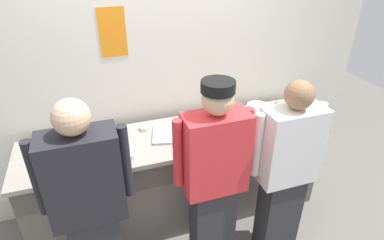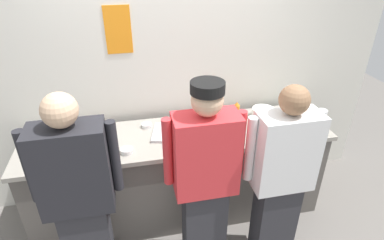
{
  "view_description": "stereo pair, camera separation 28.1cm",
  "coord_description": "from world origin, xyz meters",
  "px_view_note": "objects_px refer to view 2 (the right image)",
  "views": [
    {
      "loc": [
        -0.67,
        -1.98,
        2.44
      ],
      "look_at": [
        0.12,
        0.35,
        1.06
      ],
      "focal_mm": 30.01,
      "sensor_mm": 36.0,
      "label": 1
    },
    {
      "loc": [
        -0.4,
        -2.05,
        2.44
      ],
      "look_at": [
        0.12,
        0.35,
        1.06
      ],
      "focal_mm": 30.01,
      "sensor_mm": 36.0,
      "label": 2
    }
  ],
  "objects_px": {
    "chef_near_left": "(79,197)",
    "ramekin_red_sauce": "(127,151)",
    "ramekin_yellow_sauce": "(64,157)",
    "squeeze_bottle_primary": "(298,121)",
    "chef_far_right": "(281,177)",
    "ramekin_green_sauce": "(147,125)",
    "squeeze_bottle_secondary": "(281,115)",
    "sheet_tray": "(182,133)",
    "chef_center": "(205,179)",
    "plate_stack_front": "(263,113)",
    "mixing_bowl_steel": "(88,139)",
    "chefs_knife": "(229,134)",
    "squeeze_bottle_spare": "(236,111)"
  },
  "relations": [
    {
      "from": "chef_near_left",
      "to": "ramekin_red_sauce",
      "type": "distance_m",
      "value": 0.55
    },
    {
      "from": "ramekin_yellow_sauce",
      "to": "squeeze_bottle_primary",
      "type": "bearing_deg",
      "value": 1.08
    },
    {
      "from": "chef_far_right",
      "to": "ramekin_green_sauce",
      "type": "xyz_separation_m",
      "value": [
        -0.94,
        0.86,
        0.08
      ]
    },
    {
      "from": "squeeze_bottle_secondary",
      "to": "sheet_tray",
      "type": "bearing_deg",
      "value": 178.86
    },
    {
      "from": "sheet_tray",
      "to": "squeeze_bottle_secondary",
      "type": "distance_m",
      "value": 0.94
    },
    {
      "from": "chef_center",
      "to": "ramekin_yellow_sauce",
      "type": "distance_m",
      "value": 1.13
    },
    {
      "from": "chef_center",
      "to": "squeeze_bottle_primary",
      "type": "distance_m",
      "value": 1.1
    },
    {
      "from": "chef_far_right",
      "to": "squeeze_bottle_primary",
      "type": "xyz_separation_m",
      "value": [
        0.4,
        0.53,
        0.15
      ]
    },
    {
      "from": "chef_near_left",
      "to": "squeeze_bottle_primary",
      "type": "bearing_deg",
      "value": 14.28
    },
    {
      "from": "plate_stack_front",
      "to": "chef_near_left",
      "type": "bearing_deg",
      "value": -155.56
    },
    {
      "from": "chef_center",
      "to": "mixing_bowl_steel",
      "type": "relative_size",
      "value": 4.86
    },
    {
      "from": "plate_stack_front",
      "to": "ramekin_green_sauce",
      "type": "height_order",
      "value": "plate_stack_front"
    },
    {
      "from": "chef_far_right",
      "to": "ramekin_green_sauce",
      "type": "bearing_deg",
      "value": 137.48
    },
    {
      "from": "plate_stack_front",
      "to": "ramekin_red_sauce",
      "type": "distance_m",
      "value": 1.37
    },
    {
      "from": "ramekin_green_sauce",
      "to": "ramekin_yellow_sauce",
      "type": "height_order",
      "value": "ramekin_yellow_sauce"
    },
    {
      "from": "chefs_knife",
      "to": "ramekin_green_sauce",
      "type": "bearing_deg",
      "value": 158.27
    },
    {
      "from": "plate_stack_front",
      "to": "sheet_tray",
      "type": "xyz_separation_m",
      "value": [
        -0.83,
        -0.13,
        -0.04
      ]
    },
    {
      "from": "plate_stack_front",
      "to": "squeeze_bottle_spare",
      "type": "relative_size",
      "value": 1.17
    },
    {
      "from": "squeeze_bottle_primary",
      "to": "plate_stack_front",
      "type": "bearing_deg",
      "value": 128.12
    },
    {
      "from": "squeeze_bottle_secondary",
      "to": "squeeze_bottle_primary",
      "type": "bearing_deg",
      "value": -47.78
    },
    {
      "from": "sheet_tray",
      "to": "squeeze_bottle_spare",
      "type": "height_order",
      "value": "squeeze_bottle_spare"
    },
    {
      "from": "ramekin_green_sauce",
      "to": "squeeze_bottle_primary",
      "type": "bearing_deg",
      "value": -13.89
    },
    {
      "from": "chef_center",
      "to": "chef_far_right",
      "type": "xyz_separation_m",
      "value": [
        0.59,
        -0.06,
        -0.04
      ]
    },
    {
      "from": "plate_stack_front",
      "to": "chefs_knife",
      "type": "height_order",
      "value": "plate_stack_front"
    },
    {
      "from": "squeeze_bottle_primary",
      "to": "ramekin_green_sauce",
      "type": "distance_m",
      "value": 1.39
    },
    {
      "from": "chef_far_right",
      "to": "mixing_bowl_steel",
      "type": "distance_m",
      "value": 1.6
    },
    {
      "from": "chef_far_right",
      "to": "ramekin_green_sauce",
      "type": "height_order",
      "value": "chef_far_right"
    },
    {
      "from": "chef_center",
      "to": "squeeze_bottle_spare",
      "type": "distance_m",
      "value": 0.93
    },
    {
      "from": "chef_near_left",
      "to": "chef_center",
      "type": "height_order",
      "value": "chef_near_left"
    },
    {
      "from": "ramekin_red_sauce",
      "to": "squeeze_bottle_primary",
      "type": "bearing_deg",
      "value": 1.82
    },
    {
      "from": "plate_stack_front",
      "to": "squeeze_bottle_primary",
      "type": "relative_size",
      "value": 1.18
    },
    {
      "from": "chef_near_left",
      "to": "sheet_tray",
      "type": "bearing_deg",
      "value": 36.67
    },
    {
      "from": "mixing_bowl_steel",
      "to": "ramekin_red_sauce",
      "type": "relative_size",
      "value": 3.31
    },
    {
      "from": "squeeze_bottle_primary",
      "to": "ramekin_green_sauce",
      "type": "height_order",
      "value": "squeeze_bottle_primary"
    },
    {
      "from": "squeeze_bottle_spare",
      "to": "squeeze_bottle_secondary",
      "type": "bearing_deg",
      "value": -24.77
    },
    {
      "from": "chef_center",
      "to": "sheet_tray",
      "type": "xyz_separation_m",
      "value": [
        -0.06,
        0.62,
        0.04
      ]
    },
    {
      "from": "squeeze_bottle_secondary",
      "to": "ramekin_yellow_sauce",
      "type": "relative_size",
      "value": 1.85
    },
    {
      "from": "ramekin_red_sauce",
      "to": "ramekin_yellow_sauce",
      "type": "bearing_deg",
      "value": 178.73
    },
    {
      "from": "sheet_tray",
      "to": "ramekin_yellow_sauce",
      "type": "distance_m",
      "value": 1.0
    },
    {
      "from": "ramekin_yellow_sauce",
      "to": "ramekin_green_sauce",
      "type": "bearing_deg",
      "value": 28.54
    },
    {
      "from": "ramekin_yellow_sauce",
      "to": "plate_stack_front",
      "type": "bearing_deg",
      "value": 9.9
    },
    {
      "from": "squeeze_bottle_secondary",
      "to": "ramekin_green_sauce",
      "type": "bearing_deg",
      "value": 170.43
    },
    {
      "from": "ramekin_red_sauce",
      "to": "chefs_knife",
      "type": "relative_size",
      "value": 0.38
    },
    {
      "from": "squeeze_bottle_secondary",
      "to": "ramekin_green_sauce",
      "type": "xyz_separation_m",
      "value": [
        -1.23,
        0.21,
        -0.08
      ]
    },
    {
      "from": "ramekin_green_sauce",
      "to": "chefs_knife",
      "type": "distance_m",
      "value": 0.77
    },
    {
      "from": "plate_stack_front",
      "to": "chef_far_right",
      "type": "bearing_deg",
      "value": -102.95
    },
    {
      "from": "chef_far_right",
      "to": "chef_near_left",
      "type": "bearing_deg",
      "value": 178.01
    },
    {
      "from": "chef_far_right",
      "to": "chef_center",
      "type": "bearing_deg",
      "value": 174.18
    },
    {
      "from": "chef_near_left",
      "to": "plate_stack_front",
      "type": "distance_m",
      "value": 1.83
    },
    {
      "from": "squeeze_bottle_primary",
      "to": "squeeze_bottle_spare",
      "type": "distance_m",
      "value": 0.57
    }
  ]
}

